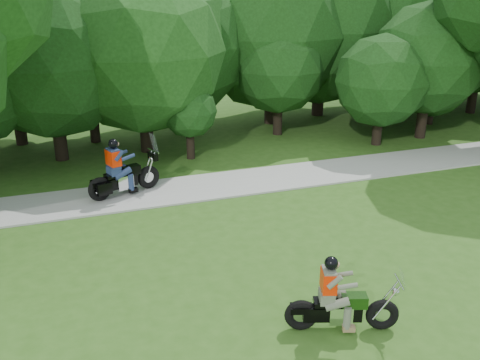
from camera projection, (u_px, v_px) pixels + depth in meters
ground at (431, 311)px, 10.69m from camera, size 100.00×100.00×0.00m
walkway at (276, 178)px, 17.74m from camera, size 60.00×2.20×0.06m
tree_line at (242, 42)px, 22.54m from camera, size 40.97×11.61×7.75m
chopper_motorcycle at (337, 303)px, 9.95m from camera, size 2.12×1.03×1.55m
touring_motorcycle at (120, 175)px, 16.03m from camera, size 2.30×1.26×1.80m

